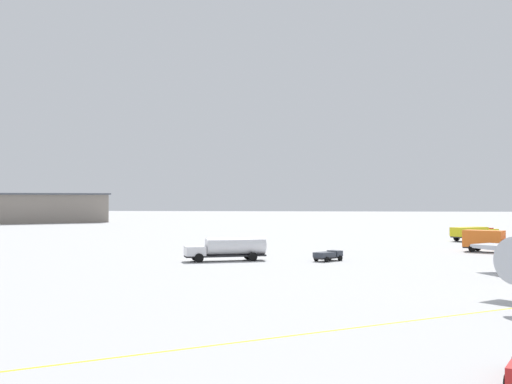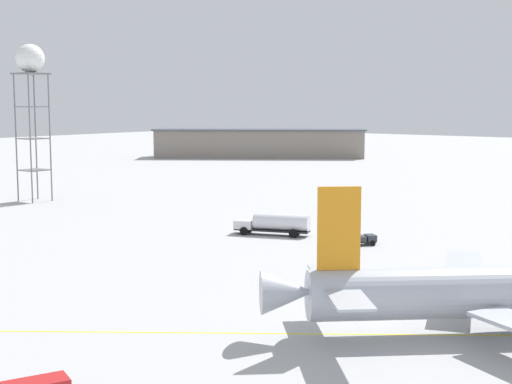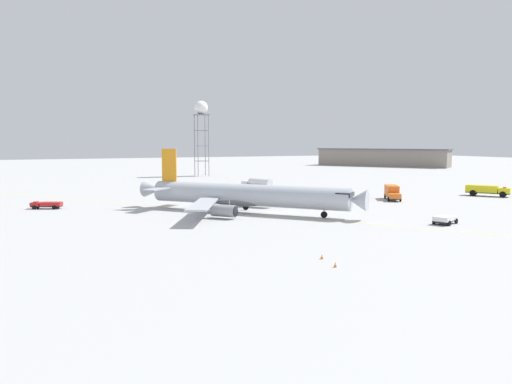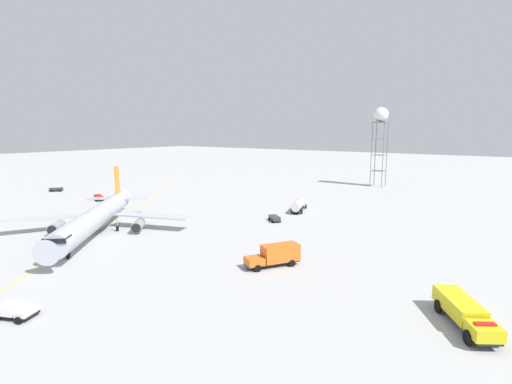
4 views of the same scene
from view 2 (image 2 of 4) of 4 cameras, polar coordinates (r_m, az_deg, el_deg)
The scene contains 4 objects.
fuel_tanker_truck at distance 97.05m, azimuth 1.47°, elevation -2.43°, with size 10.13×5.58×2.87m.
baggage_truck_truck at distance 91.56m, azimuth 8.07°, elevation -3.63°, with size 3.75×4.02×1.22m.
radar_tower at distance 135.05m, azimuth -17.04°, elevation 9.21°, with size 4.94×4.94×27.36m.
terminal_shed at distance 231.99m, azimuth 0.25°, elevation 3.81°, with size 61.94×49.77×9.00m.
Camera 2 is at (13.36, -60.40, 17.54)m, focal length 51.76 mm.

